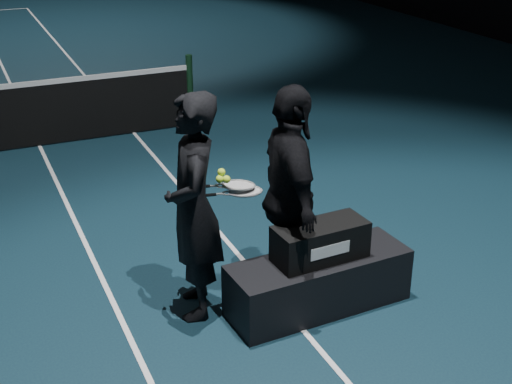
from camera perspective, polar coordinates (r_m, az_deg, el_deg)
net_post_right at (r=10.95m, az=-5.30°, el=8.06°), size 0.10×0.10×1.10m
player_bench at (r=6.38m, az=5.02°, el=-7.23°), size 1.67×0.64×0.49m
racket_bag at (r=6.18m, az=5.16°, el=-3.97°), size 0.84×0.40×0.33m
bag_signature at (r=6.05m, az=5.97°, el=-4.69°), size 0.38×0.03×0.11m
player_a at (r=6.00m, az=-5.02°, el=-1.25°), size 0.65×0.83×2.00m
player_b at (r=6.17m, az=2.77°, el=-0.41°), size 0.69×1.24×2.00m
racket_lower at (r=6.03m, az=-0.84°, el=0.07°), size 0.71×0.33×0.03m
racket_upper at (r=6.04m, az=-1.40°, el=0.55°), size 0.70×0.28×0.10m
tennis_balls at (r=5.94m, az=-2.69°, el=1.20°), size 0.12×0.10×0.12m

